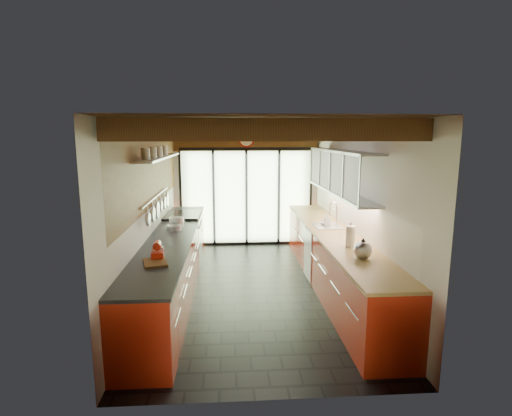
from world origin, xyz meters
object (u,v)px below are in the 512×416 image
stand_mixer (158,252)px  paper_towel (350,237)px  soap_bottle (327,220)px  bowl (326,224)px  kettle (363,249)px

stand_mixer → paper_towel: 2.57m
paper_towel → soap_bottle: bearing=90.0°
stand_mixer → bowl: size_ratio=1.37×
stand_mixer → kettle: size_ratio=0.83×
kettle → paper_towel: (0.00, 0.51, 0.03)m
soap_bottle → bowl: soap_bottle is taller
stand_mixer → bowl: stand_mixer is taller
paper_towel → soap_bottle: paper_towel is taller
paper_towel → soap_bottle: 1.32m
paper_towel → stand_mixer: bearing=-171.6°
stand_mixer → paper_towel: (2.54, 0.37, 0.06)m
kettle → soap_bottle: size_ratio=1.50×
kettle → soap_bottle: 1.83m
stand_mixer → soap_bottle: stand_mixer is taller
stand_mixer → bowl: 3.09m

